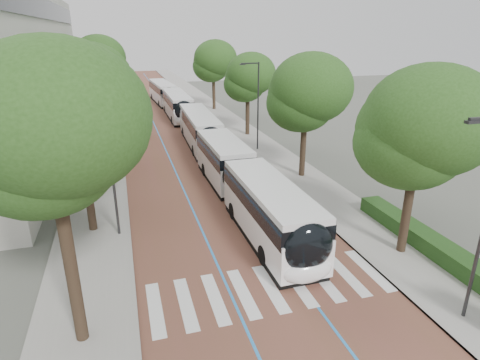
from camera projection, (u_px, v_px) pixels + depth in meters
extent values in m
plane|color=#51544C|center=(274.00, 303.00, 16.71)|extent=(160.00, 160.00, 0.00)
cube|color=brown|center=(164.00, 118.00, 52.65)|extent=(11.00, 140.00, 0.02)
cube|color=#9B9893|center=(104.00, 121.00, 50.62)|extent=(4.00, 140.00, 0.12)
cube|color=#9B9893|center=(219.00, 114.00, 54.64)|extent=(4.00, 140.00, 0.12)
cube|color=gray|center=(120.00, 120.00, 51.13)|extent=(0.20, 140.00, 0.14)
cube|color=gray|center=(206.00, 115.00, 54.13)|extent=(0.20, 140.00, 0.14)
cube|color=silver|center=(155.00, 309.00, 16.31)|extent=(0.55, 3.60, 0.01)
cube|color=silver|center=(186.00, 303.00, 16.64)|extent=(0.55, 3.60, 0.01)
cube|color=silver|center=(215.00, 298.00, 16.98)|extent=(0.55, 3.60, 0.01)
cube|color=silver|center=(243.00, 293.00, 17.31)|extent=(0.55, 3.60, 0.01)
cube|color=silver|center=(270.00, 288.00, 17.65)|extent=(0.55, 3.60, 0.01)
cube|color=silver|center=(296.00, 283.00, 17.98)|extent=(0.55, 3.60, 0.01)
cube|color=silver|center=(322.00, 278.00, 18.32)|extent=(0.55, 3.60, 0.01)
cube|color=silver|center=(346.00, 274.00, 18.65)|extent=(0.55, 3.60, 0.01)
cube|color=silver|center=(369.00, 270.00, 18.99)|extent=(0.55, 3.60, 0.01)
cube|color=#297ECD|center=(152.00, 118.00, 52.22)|extent=(0.12, 126.00, 0.01)
cube|color=#297ECD|center=(176.00, 117.00, 53.08)|extent=(0.12, 126.00, 0.01)
cube|color=black|center=(66.00, 117.00, 38.03)|extent=(0.12, 38.00, 1.60)
cube|color=black|center=(60.00, 83.00, 36.92)|extent=(0.12, 38.00, 1.60)
cube|color=black|center=(55.00, 46.00, 35.81)|extent=(0.12, 38.00, 1.60)
cube|color=black|center=(49.00, 10.00, 34.77)|extent=(0.12, 38.00, 1.60)
cube|color=#1C4016|center=(454.00, 259.00, 18.96)|extent=(1.20, 14.00, 0.80)
cube|color=#2E2E30|center=(473.00, 122.00, 12.67)|extent=(0.50, 0.20, 0.10)
cylinder|color=#2E2E30|center=(258.00, 107.00, 36.87)|extent=(0.14, 0.14, 8.00)
cube|color=#2E2E30|center=(250.00, 63.00, 35.30)|extent=(1.70, 0.12, 0.12)
cube|color=#2E2E30|center=(243.00, 64.00, 35.14)|extent=(0.50, 0.20, 0.10)
cylinder|color=#2E2E30|center=(111.00, 165.00, 20.83)|extent=(0.14, 0.14, 8.00)
cylinder|color=black|center=(73.00, 277.00, 13.76)|extent=(0.44, 0.44, 5.41)
ellipsoid|color=#234817|center=(49.00, 138.00, 12.05)|extent=(5.63, 5.63, 4.78)
cylinder|color=black|center=(88.00, 192.00, 21.96)|extent=(0.44, 0.44, 4.77)
ellipsoid|color=#234817|center=(77.00, 113.00, 20.45)|extent=(6.23, 6.23, 5.29)
cylinder|color=black|center=(95.00, 148.00, 30.02)|extent=(0.44, 0.44, 4.93)
ellipsoid|color=#234817|center=(87.00, 87.00, 28.46)|extent=(5.86, 5.86, 4.98)
cylinder|color=black|center=(99.00, 123.00, 39.08)|extent=(0.44, 0.44, 4.49)
ellipsoid|color=#234817|center=(94.00, 80.00, 37.66)|extent=(5.54, 5.54, 4.71)
cylinder|color=black|center=(102.00, 101.00, 49.76)|extent=(0.44, 0.44, 5.09)
ellipsoid|color=#234817|center=(97.00, 62.00, 48.16)|extent=(6.23, 6.23, 5.29)
cylinder|color=black|center=(104.00, 89.00, 63.36)|extent=(0.44, 0.44, 4.40)
ellipsoid|color=#234817|center=(101.00, 62.00, 61.98)|extent=(6.23, 6.23, 5.30)
cylinder|color=black|center=(407.00, 213.00, 19.80)|extent=(0.44, 0.44, 4.44)
ellipsoid|color=#234817|center=(419.00, 133.00, 18.39)|extent=(6.04, 6.04, 5.13)
cylinder|color=black|center=(303.00, 149.00, 30.58)|extent=(0.44, 0.44, 4.42)
ellipsoid|color=#234817|center=(306.00, 96.00, 29.19)|extent=(5.99, 5.99, 5.10)
cylinder|color=black|center=(248.00, 116.00, 43.20)|extent=(0.44, 0.44, 4.22)
ellipsoid|color=#234817|center=(248.00, 79.00, 41.87)|extent=(5.18, 5.18, 4.40)
cylinder|color=black|center=(214.00, 93.00, 57.51)|extent=(0.44, 0.44, 4.65)
ellipsoid|color=#234817|center=(213.00, 63.00, 56.04)|extent=(6.01, 6.01, 5.11)
cylinder|color=black|center=(241.00, 178.00, 25.83)|extent=(2.31, 0.92, 2.30)
cube|color=white|center=(269.00, 218.00, 21.41)|extent=(2.57, 9.38, 1.82)
cube|color=black|center=(270.00, 199.00, 21.01)|extent=(2.61, 9.19, 0.97)
cube|color=silver|center=(270.00, 187.00, 20.79)|extent=(2.52, 9.19, 0.31)
cube|color=black|center=(269.00, 236.00, 21.78)|extent=(2.51, 9.00, 0.35)
cube|color=white|center=(224.00, 165.00, 29.88)|extent=(2.56, 7.76, 1.82)
cube|color=black|center=(224.00, 151.00, 29.48)|extent=(2.59, 7.60, 0.97)
cube|color=silver|center=(224.00, 142.00, 29.26)|extent=(2.50, 7.60, 0.31)
cube|color=black|center=(224.00, 179.00, 30.26)|extent=(2.50, 7.45, 0.35)
ellipsoid|color=black|center=(308.00, 247.00, 17.09)|extent=(2.36, 1.12, 2.28)
ellipsoid|color=white|center=(307.00, 270.00, 17.44)|extent=(2.36, 1.02, 1.14)
cylinder|color=black|center=(264.00, 255.00, 19.32)|extent=(0.31, 1.00, 1.00)
cylinder|color=black|center=(307.00, 248.00, 19.94)|extent=(0.31, 1.00, 1.00)
cylinder|color=black|center=(205.00, 170.00, 31.33)|extent=(0.31, 1.00, 1.00)
cylinder|color=black|center=(233.00, 167.00, 31.95)|extent=(0.31, 1.00, 1.00)
cylinder|color=black|center=(233.00, 211.00, 24.12)|extent=(0.31, 1.00, 1.00)
cylinder|color=black|center=(268.00, 206.00, 24.74)|extent=(0.31, 1.00, 1.00)
cube|color=white|center=(200.00, 133.00, 39.66)|extent=(2.91, 12.08, 1.82)
cube|color=black|center=(199.00, 121.00, 39.26)|extent=(2.94, 11.84, 0.97)
cube|color=silver|center=(199.00, 115.00, 39.04)|extent=(2.85, 11.84, 0.31)
cube|color=black|center=(200.00, 143.00, 40.04)|extent=(2.85, 11.60, 0.35)
ellipsoid|color=black|center=(211.00, 140.00, 34.09)|extent=(2.39, 1.18, 2.28)
ellipsoid|color=white|center=(211.00, 153.00, 34.45)|extent=(2.38, 1.08, 1.14)
cylinder|color=black|center=(194.00, 150.00, 36.39)|extent=(0.33, 1.01, 1.00)
cylinder|color=black|center=(219.00, 149.00, 36.93)|extent=(0.33, 1.01, 1.00)
cylinder|color=black|center=(184.00, 132.00, 43.11)|extent=(0.33, 1.01, 1.00)
cylinder|color=black|center=(205.00, 131.00, 43.64)|extent=(0.33, 1.01, 1.00)
cube|color=white|center=(177.00, 108.00, 52.25)|extent=(2.55, 12.01, 1.82)
cube|color=black|center=(177.00, 99.00, 51.86)|extent=(2.59, 11.77, 0.97)
cube|color=silver|center=(177.00, 94.00, 51.64)|extent=(2.50, 11.77, 0.31)
cube|color=black|center=(178.00, 117.00, 52.63)|extent=(2.50, 11.53, 0.35)
ellipsoid|color=black|center=(184.00, 111.00, 46.73)|extent=(2.35, 1.11, 2.28)
ellipsoid|color=white|center=(185.00, 120.00, 47.08)|extent=(2.35, 1.01, 1.14)
cylinder|color=black|center=(173.00, 120.00, 48.98)|extent=(0.30, 1.00, 1.00)
cylinder|color=black|center=(191.00, 119.00, 49.58)|extent=(0.30, 1.00, 1.00)
cylinder|color=black|center=(166.00, 109.00, 55.64)|extent=(0.30, 1.00, 1.00)
cylinder|color=black|center=(182.00, 109.00, 56.24)|extent=(0.30, 1.00, 1.00)
cube|color=white|center=(163.00, 95.00, 63.50)|extent=(3.19, 12.12, 1.82)
cube|color=black|center=(162.00, 87.00, 63.10)|extent=(3.21, 11.89, 0.97)
cube|color=silver|center=(162.00, 83.00, 62.88)|extent=(3.12, 11.88, 0.31)
cube|color=black|center=(163.00, 102.00, 63.88)|extent=(3.11, 11.64, 0.35)
ellipsoid|color=black|center=(169.00, 95.00, 58.08)|extent=(2.41, 1.23, 2.28)
ellipsoid|color=white|center=(170.00, 103.00, 58.44)|extent=(2.40, 1.13, 1.14)
cylinder|color=black|center=(160.00, 104.00, 60.23)|extent=(0.36, 1.02, 1.00)
cylinder|color=black|center=(175.00, 103.00, 60.95)|extent=(0.36, 1.02, 1.00)
cylinder|color=black|center=(152.00, 97.00, 66.75)|extent=(0.36, 1.02, 1.00)
cylinder|color=black|center=(166.00, 96.00, 67.48)|extent=(0.36, 1.02, 1.00)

